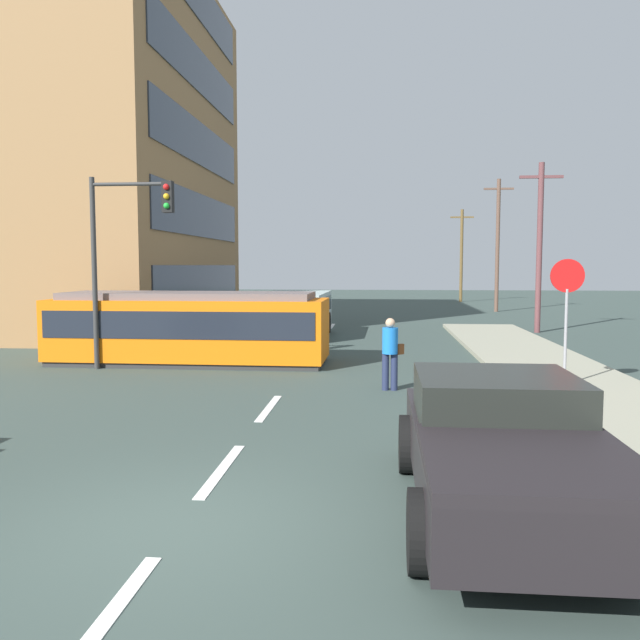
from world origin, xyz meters
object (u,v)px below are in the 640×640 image
Objects in this scene: city_bus at (295,312)px; pickup_truck_parked at (503,447)px; pedestrian_crossing at (390,350)px; utility_pole_distant at (461,254)px; utility_pole_mid at (539,244)px; streetcar_tram at (190,326)px; traffic_light_mast at (124,237)px; utility_pole_far at (498,243)px; stop_sign at (567,295)px.

pickup_truck_parked is (4.79, -18.54, -0.22)m from city_bus.
pedestrian_crossing is 0.23× the size of utility_pole_distant.
utility_pole_mid is (10.14, 2.52, 2.75)m from city_bus.
pickup_truck_parked is (6.96, -11.17, -0.28)m from streetcar_tram.
utility_pole_distant reaches higher than traffic_light_mast.
traffic_light_mast is at bearing -137.19° from streetcar_tram.
utility_pole_far is (7.02, 26.36, 3.31)m from pedestrian_crossing.
city_bus is 18.91m from utility_pole_far.
pedestrian_crossing is 0.33× the size of pickup_truck_parked.
utility_pole_far is at bearing 55.13° from city_bus.
traffic_light_mast is 0.73× the size of utility_pole_mid.
stop_sign is at bearing -93.41° from utility_pole_distant.
city_bus is (2.18, 7.37, -0.07)m from streetcar_tram.
utility_pole_mid is at bearing 13.98° from city_bus.
utility_pole_mid reaches higher than pedestrian_crossing.
utility_pole_far reaches higher than pickup_truck_parked.
city_bus is 1.01× the size of pickup_truck_parked.
streetcar_tram is 16.03m from utility_pole_mid.
utility_pole_mid reaches higher than stop_sign.
utility_pole_distant is at bearing 70.32° from streetcar_tram.
utility_pole_far is at bearing 87.71° from utility_pole_mid.
utility_pole_mid is (6.51, 13.60, 2.82)m from pedestrian_crossing.
streetcar_tram is 1.12× the size of utility_pole_mid.
utility_pole_far is at bearing -85.57° from utility_pole_distant.
utility_pole_far is at bearing 80.16° from pickup_truck_parked.
streetcar_tram is at bearing -119.52° from utility_pole_far.
streetcar_tram is at bearing 160.62° from stop_sign.
streetcar_tram is 0.99× the size of utility_pole_far.
pickup_truck_parked is 0.70× the size of utility_pole_mid.
utility_pole_far is (12.83, 22.65, 3.17)m from streetcar_tram.
utility_pole_distant is (11.99, 33.51, 2.70)m from streetcar_tram.
city_bus is 0.62× the size of utility_pole_far.
pickup_truck_parked is at bearing -75.53° from city_bus.
utility_pole_mid is (12.32, 9.89, 2.69)m from streetcar_tram.
stop_sign is 26.35m from utility_pole_far.
streetcar_tram reaches higher than pickup_truck_parked.
utility_pole_mid is (2.53, 13.33, 1.57)m from stop_sign.
utility_pole_far reaches higher than stop_sign.
utility_pole_distant reaches higher than utility_pole_mid.
stop_sign is 11.48m from traffic_light_mast.
traffic_light_mast is 17.71m from utility_pole_mid.
pickup_truck_parked is 13.25m from traffic_light_mast.
traffic_light_mast is (-7.21, 2.40, 2.70)m from pedestrian_crossing.
traffic_light_mast is at bearing -111.04° from utility_pole_distant.
pedestrian_crossing is 7.56m from pickup_truck_parked.
city_bus reaches higher than pickup_truck_parked.
utility_pole_far reaches higher than streetcar_tram.
pickup_truck_parked is at bearing -96.42° from utility_pole_distant.
pickup_truck_parked is at bearing -81.22° from pedestrian_crossing.
utility_pole_far is 1.13× the size of utility_pole_distant.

